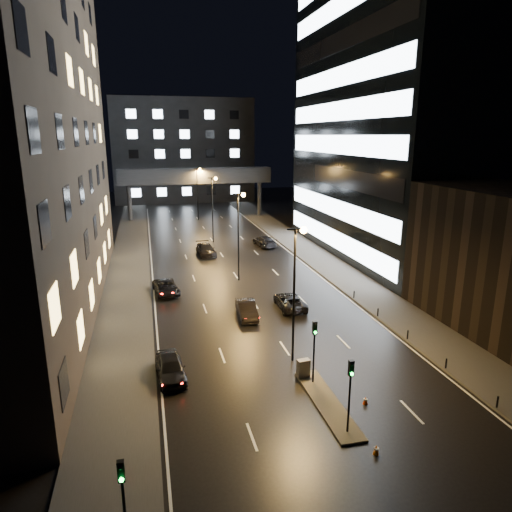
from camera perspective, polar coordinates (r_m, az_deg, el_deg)
The scene contains 24 objects.
ground at distance 64.32m, azimuth -4.31°, elevation 0.16°, with size 160.00×160.00×0.00m, color black.
sidewalk_left at distance 58.76m, azimuth -15.60°, elevation -1.71°, with size 5.00×110.00×0.15m, color #383533.
sidewalk_right at distance 62.86m, azimuth 7.77°, elevation -0.21°, with size 5.00×110.00×0.15m, color #383533.
building_right_glass at distance 67.52m, azimuth 18.69°, elevation 19.42°, with size 20.00×36.00×45.00m, color black.
building_far at distance 119.89m, azimuth -9.13°, elevation 12.89°, with size 34.00×14.00×25.00m, color #333335.
skybridge at distance 92.30m, azimuth -7.54°, elevation 9.81°, with size 30.00×3.00×10.00m.
median_island at distance 30.28m, azimuth 8.86°, elevation -17.70°, with size 1.60×8.00×0.15m, color #383533.
traffic_signal_near at distance 30.84m, azimuth 7.30°, elevation -10.60°, with size 0.28×0.34×4.40m.
traffic_signal_far at distance 26.39m, azimuth 11.69°, elevation -15.48°, with size 0.28×0.34×4.40m.
traffic_signal_corner at distance 20.45m, azimuth -16.29°, elevation -26.59°, with size 0.28×0.34×4.40m.
bollard_row at distance 37.91m, azimuth 20.43°, elevation -10.83°, with size 0.12×25.12×0.90m.
streetlight_near at distance 32.62m, azimuth 5.09°, elevation -2.66°, with size 1.45×0.50×10.15m.
streetlight_mid_a at distance 51.39m, azimuth -2.06°, elevation 3.88°, with size 1.45×0.50×10.15m.
streetlight_mid_b at distance 70.83m, azimuth -5.36°, elevation 6.87°, with size 1.45×0.50×10.15m.
streetlight_far at distance 90.52m, azimuth -7.25°, elevation 8.55°, with size 1.45×0.50×10.15m.
car_away_a at distance 32.86m, azimuth -10.65°, elevation -13.54°, with size 1.88×4.67×1.59m, color black.
car_away_b at distance 42.26m, azimuth -1.17°, elevation -6.70°, with size 1.59×4.57×1.51m, color black.
car_away_c at distance 49.32m, azimuth -11.16°, elevation -3.85°, with size 2.31×5.00×1.39m, color black.
car_away_d at distance 64.18m, azimuth -6.27°, elevation 0.81°, with size 2.21×5.44×1.58m, color black.
car_toward_a at distance 44.54m, azimuth 4.25°, elevation -5.64°, with size 2.37×5.14×1.43m, color black.
car_toward_b at distance 68.85m, azimuth 1.05°, elevation 1.87°, with size 2.25×5.53×1.60m, color black.
utility_cabinet at distance 32.47m, azimuth 5.94°, elevation -13.76°, with size 0.86×0.48×1.25m, color #555457.
cone_a at distance 30.65m, azimuth 13.52°, elevation -17.12°, with size 0.33×0.33×0.53m, color red.
cone_b at distance 26.81m, azimuth 14.79°, elevation -22.35°, with size 0.32×0.32×0.57m, color orange.
Camera 1 is at (-9.97, -21.42, 16.30)m, focal length 32.00 mm.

